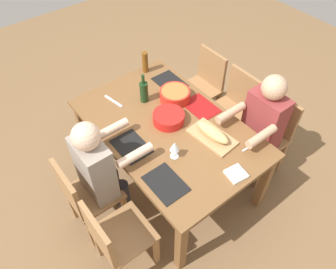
{
  "coord_description": "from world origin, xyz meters",
  "views": [
    {
      "loc": [
        -1.53,
        1.2,
        2.76
      ],
      "look_at": [
        0.0,
        0.0,
        0.63
      ],
      "focal_mm": 34.84,
      "sensor_mm": 36.0,
      "label": 1
    }
  ],
  "objects_px": {
    "wine_glass": "(175,147)",
    "serving_bowl_fruit": "(175,94)",
    "serving_bowl_pasta": "(169,117)",
    "beer_bottle": "(145,62)",
    "diner_far_center": "(100,168)",
    "wine_bottle": "(144,91)",
    "bread_loaf": "(213,132)",
    "dining_table": "(168,132)",
    "chair_far_center": "(84,195)",
    "napkin_stack": "(236,174)",
    "chair_far_left": "(114,237)",
    "chair_near_right": "(204,84)",
    "chair_near_center": "(234,106)",
    "chair_near_left": "(269,132)",
    "diner_near_left": "(260,124)",
    "cutting_board": "(212,137)"
  },
  "relations": [
    {
      "from": "diner_near_left",
      "to": "wine_bottle",
      "type": "relative_size",
      "value": 4.14
    },
    {
      "from": "wine_bottle",
      "to": "beer_bottle",
      "type": "relative_size",
      "value": 1.32
    },
    {
      "from": "serving_bowl_fruit",
      "to": "serving_bowl_pasta",
      "type": "relative_size",
      "value": 1.02
    },
    {
      "from": "chair_far_center",
      "to": "bread_loaf",
      "type": "height_order",
      "value": "same"
    },
    {
      "from": "cutting_board",
      "to": "chair_near_left",
      "type": "bearing_deg",
      "value": -100.76
    },
    {
      "from": "chair_far_center",
      "to": "napkin_stack",
      "type": "xyz_separation_m",
      "value": [
        -0.72,
        -0.95,
        0.27
      ]
    },
    {
      "from": "diner_near_left",
      "to": "wine_glass",
      "type": "relative_size",
      "value": 7.23
    },
    {
      "from": "serving_bowl_fruit",
      "to": "wine_bottle",
      "type": "relative_size",
      "value": 0.97
    },
    {
      "from": "diner_far_center",
      "to": "bread_loaf",
      "type": "relative_size",
      "value": 3.75
    },
    {
      "from": "wine_glass",
      "to": "napkin_stack",
      "type": "relative_size",
      "value": 1.19
    },
    {
      "from": "serving_bowl_pasta",
      "to": "serving_bowl_fruit",
      "type": "bearing_deg",
      "value": -49.29
    },
    {
      "from": "dining_table",
      "to": "serving_bowl_pasta",
      "type": "distance_m",
      "value": 0.14
    },
    {
      "from": "chair_near_left",
      "to": "wine_bottle",
      "type": "relative_size",
      "value": 2.93
    },
    {
      "from": "chair_far_left",
      "to": "serving_bowl_fruit",
      "type": "bearing_deg",
      "value": -58.45
    },
    {
      "from": "chair_far_center",
      "to": "serving_bowl_fruit",
      "type": "height_order",
      "value": "chair_far_center"
    },
    {
      "from": "serving_bowl_fruit",
      "to": "beer_bottle",
      "type": "xyz_separation_m",
      "value": [
        0.52,
        -0.04,
        0.05
      ]
    },
    {
      "from": "bread_loaf",
      "to": "serving_bowl_pasta",
      "type": "bearing_deg",
      "value": 24.15
    },
    {
      "from": "serving_bowl_pasta",
      "to": "bread_loaf",
      "type": "distance_m",
      "value": 0.41
    },
    {
      "from": "chair_far_left",
      "to": "beer_bottle",
      "type": "xyz_separation_m",
      "value": [
        1.21,
        -1.16,
        0.37
      ]
    },
    {
      "from": "wine_glass",
      "to": "chair_near_right",
      "type": "bearing_deg",
      "value": -53.79
    },
    {
      "from": "diner_far_center",
      "to": "wine_bottle",
      "type": "bearing_deg",
      "value": -60.99
    },
    {
      "from": "chair_near_right",
      "to": "diner_far_center",
      "type": "relative_size",
      "value": 0.71
    },
    {
      "from": "chair_near_right",
      "to": "serving_bowl_pasta",
      "type": "relative_size",
      "value": 3.1
    },
    {
      "from": "wine_bottle",
      "to": "serving_bowl_pasta",
      "type": "bearing_deg",
      "value": -178.89
    },
    {
      "from": "napkin_stack",
      "to": "beer_bottle",
      "type": "bearing_deg",
      "value": -8.14
    },
    {
      "from": "dining_table",
      "to": "diner_far_center",
      "type": "xyz_separation_m",
      "value": [
        -0.0,
        0.68,
        0.04
      ]
    },
    {
      "from": "diner_far_center",
      "to": "wine_bottle",
      "type": "height_order",
      "value": "diner_far_center"
    },
    {
      "from": "chair_near_right",
      "to": "chair_near_center",
      "type": "relative_size",
      "value": 1.0
    },
    {
      "from": "chair_far_left",
      "to": "serving_bowl_fruit",
      "type": "relative_size",
      "value": 3.04
    },
    {
      "from": "dining_table",
      "to": "wine_glass",
      "type": "relative_size",
      "value": 10.01
    },
    {
      "from": "chair_far_center",
      "to": "chair_far_left",
      "type": "height_order",
      "value": "same"
    },
    {
      "from": "serving_bowl_pasta",
      "to": "bread_loaf",
      "type": "bearing_deg",
      "value": -155.85
    },
    {
      "from": "diner_far_center",
      "to": "beer_bottle",
      "type": "xyz_separation_m",
      "value": [
        0.75,
        -0.97,
        0.15
      ]
    },
    {
      "from": "diner_near_left",
      "to": "diner_far_center",
      "type": "relative_size",
      "value": 1.0
    },
    {
      "from": "bread_loaf",
      "to": "napkin_stack",
      "type": "relative_size",
      "value": 2.29
    },
    {
      "from": "diner_far_center",
      "to": "chair_near_center",
      "type": "relative_size",
      "value": 1.41
    },
    {
      "from": "bread_loaf",
      "to": "beer_bottle",
      "type": "bearing_deg",
      "value": -4.92
    },
    {
      "from": "chair_far_left",
      "to": "wine_glass",
      "type": "xyz_separation_m",
      "value": [
        0.16,
        -0.69,
        0.37
      ]
    },
    {
      "from": "serving_bowl_pasta",
      "to": "beer_bottle",
      "type": "relative_size",
      "value": 1.25
    },
    {
      "from": "napkin_stack",
      "to": "diner_far_center",
      "type": "bearing_deg",
      "value": 46.68
    },
    {
      "from": "dining_table",
      "to": "chair_near_right",
      "type": "height_order",
      "value": "chair_near_right"
    },
    {
      "from": "diner_far_center",
      "to": "beer_bottle",
      "type": "height_order",
      "value": "diner_far_center"
    },
    {
      "from": "beer_bottle",
      "to": "chair_far_left",
      "type": "bearing_deg",
      "value": 136.18
    },
    {
      "from": "wine_glass",
      "to": "serving_bowl_fruit",
      "type": "bearing_deg",
      "value": -39.07
    },
    {
      "from": "chair_near_left",
      "to": "wine_glass",
      "type": "distance_m",
      "value": 1.1
    },
    {
      "from": "dining_table",
      "to": "chair_far_left",
      "type": "xyz_separation_m",
      "value": [
        -0.46,
        0.86,
        -0.18
      ]
    },
    {
      "from": "bread_loaf",
      "to": "chair_near_left",
      "type": "bearing_deg",
      "value": -100.76
    },
    {
      "from": "dining_table",
      "to": "chair_near_left",
      "type": "bearing_deg",
      "value": -117.97
    },
    {
      "from": "wine_bottle",
      "to": "dining_table",
      "type": "bearing_deg",
      "value": 175.59
    },
    {
      "from": "cutting_board",
      "to": "wine_glass",
      "type": "relative_size",
      "value": 2.41
    }
  ]
}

